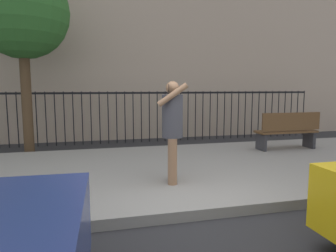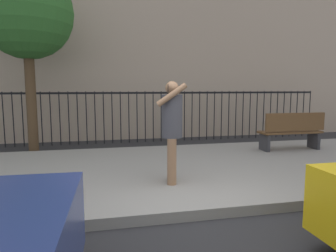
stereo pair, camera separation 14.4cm
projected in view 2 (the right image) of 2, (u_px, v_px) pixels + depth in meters
The scene contains 6 objects.
ground_plane at pixel (200, 221), 3.98m from camera, with size 60.00×60.00×0.00m, color #28282B.
sidewalk at pixel (165, 171), 6.10m from camera, with size 28.00×4.40×0.15m, color gray.
iron_fence at pixel (141, 110), 9.57m from camera, with size 12.03×0.04×1.60m.
pedestrian_on_phone at pixel (172, 124), 5.01m from camera, with size 0.50×0.70×1.67m.
street_bench at pixel (292, 130), 7.67m from camera, with size 1.60×0.45×0.95m.
street_tree_near at pixel (26, 14), 7.65m from camera, with size 2.30×2.30×4.72m.
Camera 2 is at (-1.22, -3.61, 1.73)m, focal length 32.77 mm.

